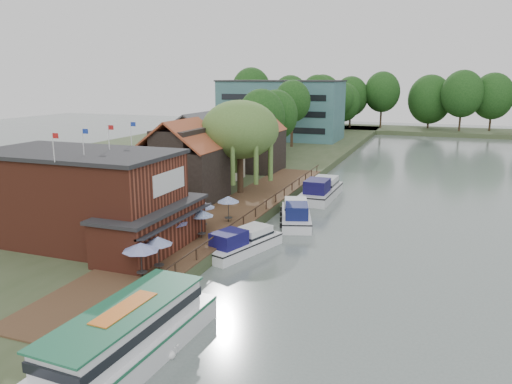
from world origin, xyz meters
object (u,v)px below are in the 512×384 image
(cottage_c, at_px, (255,140))
(umbrella_3, at_px, (201,224))
(cottage_a, at_px, (183,161))
(tour_boat, at_px, (117,341))
(umbrella_1, at_px, (158,253))
(cruiser_2, at_px, (321,188))
(willow, at_px, (240,147))
(cottage_b, at_px, (200,147))
(hotel_block, at_px, (281,110))
(umbrella_0, at_px, (141,260))
(swan, at_px, (171,354))
(umbrella_4, at_px, (203,215))
(pub, at_px, (101,198))
(umbrella_5, at_px, (228,209))
(cruiser_1, at_px, (296,211))
(cruiser_0, at_px, (243,240))
(umbrella_2, at_px, (173,232))

(cottage_c, height_order, umbrella_3, cottage_c)
(cottage_a, distance_m, tour_boat, 30.51)
(umbrella_1, bearing_deg, cruiser_2, 80.86)
(umbrella_3, bearing_deg, willow, 101.35)
(cottage_b, bearing_deg, hotel_block, 94.97)
(umbrella_0, distance_m, cruiser_2, 30.15)
(swan, bearing_deg, umbrella_4, 111.35)
(cottage_c, relative_size, umbrella_3, 3.58)
(cottage_c, xyz_separation_m, cruiser_2, (11.75, -9.33, -3.93))
(cottage_c, bearing_deg, cottage_b, -113.96)
(umbrella_0, xyz_separation_m, swan, (5.67, -6.20, -2.07))
(umbrella_1, relative_size, cruiser_2, 0.22)
(pub, height_order, cottage_c, cottage_c)
(tour_boat, relative_size, swan, 30.85)
(umbrella_3, relative_size, umbrella_5, 1.00)
(willow, xyz_separation_m, umbrella_5, (3.46, -11.28, -3.93))
(umbrella_5, distance_m, cruiser_1, 7.30)
(umbrella_0, bearing_deg, umbrella_4, 95.76)
(umbrella_4, bearing_deg, cruiser_2, 71.96)
(cottage_a, height_order, cruiser_0, cottage_a)
(willow, distance_m, umbrella_3, 17.10)
(umbrella_1, xyz_separation_m, cruiser_1, (4.52, 17.71, -1.14))
(cottage_a, bearing_deg, umbrella_1, -66.17)
(umbrella_2, xyz_separation_m, umbrella_3, (1.07, 2.72, 0.00))
(umbrella_2, distance_m, tour_boat, 14.78)
(hotel_block, height_order, umbrella_4, hotel_block)
(cruiser_1, distance_m, swan, 25.42)
(swan, bearing_deg, cruiser_1, 91.77)
(umbrella_2, bearing_deg, umbrella_3, 68.44)
(pub, distance_m, cruiser_1, 18.69)
(cottage_b, bearing_deg, willow, -33.69)
(pub, distance_m, cottage_b, 25.33)
(umbrella_5, distance_m, cruiser_2, 16.68)
(umbrella_2, relative_size, cruiser_1, 0.25)
(cottage_b, relative_size, swan, 21.82)
(cottage_a, bearing_deg, cottage_b, 106.70)
(umbrella_0, relative_size, cruiser_0, 0.27)
(umbrella_5, xyz_separation_m, tour_boat, (3.65, -21.68, -0.81))
(pub, xyz_separation_m, umbrella_5, (6.96, 8.72, -2.36))
(cottage_c, bearing_deg, tour_boat, -77.27)
(cottage_c, relative_size, tour_boat, 0.63)
(umbrella_4, xyz_separation_m, swan, (6.80, -17.39, -2.07))
(pub, xyz_separation_m, hotel_block, (-8.00, 71.00, 2.50))
(pub, height_order, umbrella_3, pub)
(umbrella_0, height_order, umbrella_3, same)
(cottage_a, relative_size, willow, 0.82)
(tour_boat, xyz_separation_m, swan, (1.90, 1.70, -1.26))
(tour_boat, bearing_deg, umbrella_5, 102.28)
(cruiser_1, bearing_deg, umbrella_3, -132.66)
(umbrella_1, bearing_deg, umbrella_4, 98.76)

